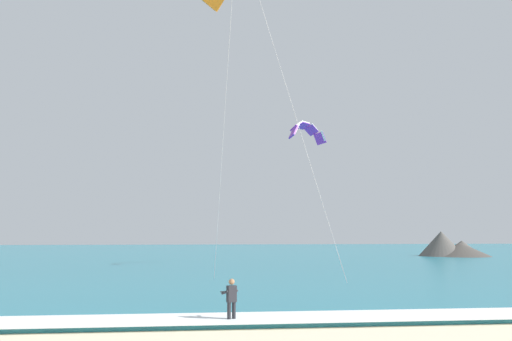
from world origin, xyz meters
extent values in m
cube|color=teal|center=(0.00, 72.47, 0.10)|extent=(200.00, 120.00, 0.20)
cube|color=white|center=(0.00, 13.47, 0.22)|extent=(200.00, 2.59, 0.04)
ellipsoid|color=#E04C38|center=(-3.50, 13.20, 0.03)|extent=(0.96, 1.46, 0.05)
cube|color=black|center=(-3.50, 13.43, 0.07)|extent=(0.17, 0.12, 0.04)
cube|color=black|center=(-3.50, 12.97, 0.07)|extent=(0.17, 0.12, 0.04)
cylinder|color=#232328|center=(-3.59, 13.16, 0.42)|extent=(0.14, 0.14, 0.84)
cylinder|color=#232328|center=(-3.41, 13.24, 0.42)|extent=(0.14, 0.14, 0.84)
cube|color=#232328|center=(-3.50, 13.20, 1.14)|extent=(0.39, 0.32, 0.60)
sphere|color=#9E704C|center=(-3.50, 13.20, 1.58)|extent=(0.22, 0.22, 0.22)
cylinder|color=#232328|center=(-3.73, 13.27, 1.19)|extent=(0.28, 0.50, 0.22)
cylinder|color=#232328|center=(-3.40, 13.42, 1.19)|extent=(0.28, 0.50, 0.22)
cylinder|color=black|center=(-3.65, 13.55, 1.19)|extent=(0.52, 0.25, 0.04)
cube|color=#3F3F42|center=(-3.55, 13.31, 0.92)|extent=(0.14, 0.12, 0.10)
cylinder|color=#B2B2B7|center=(-0.79, 14.89, 8.53)|extent=(5.14, 2.71, 14.67)
cylinder|color=#B2B2B7|center=(-3.66, 16.40, 8.53)|extent=(0.64, 5.73, 14.67)
cube|color=purple|center=(7.26, 43.74, 12.76)|extent=(1.39, 0.99, 1.31)
cube|color=white|center=(7.51, 43.47, 12.99)|extent=(0.64, 0.60, 1.03)
cube|color=purple|center=(6.29, 43.36, 13.52)|extent=(1.52, 1.32, 1.06)
cube|color=white|center=(6.55, 43.09, 13.76)|extent=(0.86, 0.83, 0.67)
cube|color=purple|center=(5.29, 42.61, 13.79)|extent=(1.52, 1.51, 0.57)
cube|color=white|center=(5.54, 42.33, 14.03)|extent=(0.96, 0.91, 0.17)
cube|color=purple|center=(4.46, 41.65, 13.52)|extent=(1.32, 1.51, 1.06)
cube|color=white|center=(4.72, 41.38, 13.76)|extent=(0.87, 0.82, 0.67)
cube|color=purple|center=(4.01, 40.72, 12.76)|extent=(0.97, 1.38, 1.31)
cube|color=white|center=(4.27, 40.44, 12.99)|extent=(0.62, 0.60, 1.03)
cone|color=#56514C|center=(28.20, 61.53, 1.78)|extent=(6.48, 6.48, 3.56)
cone|color=#47423D|center=(30.40, 60.72, 1.00)|extent=(8.78, 8.78, 2.00)
cone|color=#47423D|center=(32.27, 63.82, 0.90)|extent=(3.75, 3.75, 1.81)
cone|color=#56514C|center=(32.00, 63.19, 1.13)|extent=(5.94, 5.94, 2.26)
camera|label=1|loc=(-4.74, -6.25, 3.40)|focal=36.26mm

